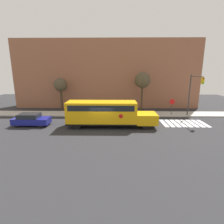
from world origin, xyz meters
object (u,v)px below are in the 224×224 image
parked_car (31,120)px  tree_near_sidewalk (61,86)px  stop_sign (172,105)px  school_bus (106,112)px  traffic_light (193,90)px  tree_far_sidewalk (142,81)px

parked_car → tree_near_sidewalk: bearing=82.1°
stop_sign → school_bus: bearing=-151.1°
school_bus → stop_sign: size_ratio=4.15×
school_bus → traffic_light: (11.52, 3.94, 2.24)m
school_bus → traffic_light: bearing=18.9°
school_bus → tree_near_sidewalk: (-7.80, 8.73, 2.38)m
school_bus → traffic_light: traffic_light is taller
parked_car → tree_far_sidewalk: size_ratio=0.68×
stop_sign → traffic_light: bearing=-26.5°
tree_far_sidewalk → traffic_light: bearing=-33.1°
parked_car → traffic_light: size_ratio=0.71×
tree_near_sidewalk → parked_car: bearing=-97.9°
tree_far_sidewalk → school_bus: bearing=-123.6°
stop_sign → traffic_light: size_ratio=0.42×
parked_car → stop_sign: (18.20, 4.85, 0.94)m
parked_car → stop_sign: size_ratio=1.70×
traffic_light → tree_near_sidewalk: size_ratio=1.13×
parked_car → tree_near_sidewalk: tree_near_sidewalk is taller
school_bus → stop_sign: bearing=28.9°
stop_sign → tree_far_sidewalk: tree_far_sidewalk is taller
parked_car → stop_sign: bearing=14.9°
traffic_light → tree_near_sidewalk: (-19.32, 4.79, 0.14)m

